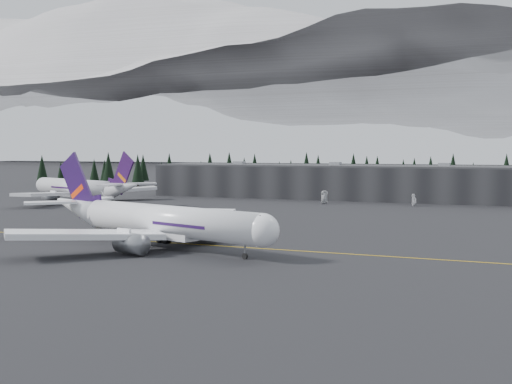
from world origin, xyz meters
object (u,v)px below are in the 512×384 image
at_px(jet_parked, 83,188).
at_px(gse_vehicle_b, 414,204).
at_px(jet_main, 152,220).
at_px(gse_vehicle_a, 324,202).
at_px(terminal, 361,182).

relative_size(jet_parked, gse_vehicle_b, 14.36).
relative_size(jet_main, gse_vehicle_a, 13.10).
distance_m(terminal, gse_vehicle_a, 29.09).
relative_size(jet_main, gse_vehicle_b, 14.61).
distance_m(terminal, jet_main, 132.36).
xyz_separation_m(jet_main, gse_vehicle_b, (34.01, 106.60, -4.38)).
xyz_separation_m(gse_vehicle_a, gse_vehicle_b, (29.58, 2.52, 0.06)).
relative_size(jet_main, jet_parked, 1.02).
bearing_deg(terminal, gse_vehicle_a, -102.65).
height_order(terminal, gse_vehicle_a, terminal).
height_order(jet_main, gse_vehicle_a, jet_main).
bearing_deg(gse_vehicle_b, jet_parked, -69.52).
height_order(jet_main, jet_parked, jet_main).
relative_size(gse_vehicle_a, gse_vehicle_b, 1.12).
distance_m(jet_parked, gse_vehicle_b, 112.50).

